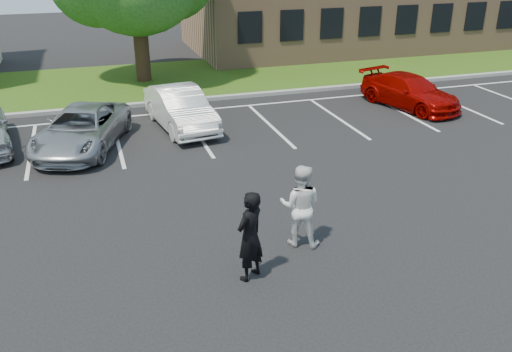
{
  "coord_description": "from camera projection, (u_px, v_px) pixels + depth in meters",
  "views": [
    {
      "loc": [
        -3.61,
        -10.25,
        6.5
      ],
      "look_at": [
        0.0,
        1.0,
        1.25
      ],
      "focal_mm": 38.0,
      "sensor_mm": 36.0,
      "label": 1
    }
  ],
  "objects": [
    {
      "name": "ground_plane",
      "position": [
        269.0,
        242.0,
        12.56
      ],
      "size": [
        90.0,
        90.0,
        0.0
      ],
      "primitive_type": "plane",
      "color": "black",
      "rests_on": "ground"
    },
    {
      "name": "curb",
      "position": [
        177.0,
        101.0,
        22.98
      ],
      "size": [
        40.0,
        0.3,
        0.15
      ],
      "primitive_type": "cube",
      "color": "gray",
      "rests_on": "ground"
    },
    {
      "name": "stall_lines",
      "position": [
        227.0,
        121.0,
        20.74
      ],
      "size": [
        34.0,
        5.36,
        0.01
      ],
      "color": "silver",
      "rests_on": "ground"
    },
    {
      "name": "car_white_sedan",
      "position": [
        180.0,
        108.0,
        19.74
      ],
      "size": [
        2.16,
        4.66,
        1.48
      ],
      "primitive_type": "imported",
      "rotation": [
        0.0,
        0.0,
        0.14
      ],
      "color": "silver",
      "rests_on": "ground"
    },
    {
      "name": "man_black_suit",
      "position": [
        250.0,
        236.0,
        10.87
      ],
      "size": [
        0.85,
        0.79,
        1.95
      ],
      "primitive_type": "imported",
      "rotation": [
        0.0,
        0.0,
        3.75
      ],
      "color": "black",
      "rests_on": "ground"
    },
    {
      "name": "man_white_shirt",
      "position": [
        300.0,
        206.0,
        12.11
      ],
      "size": [
        1.18,
        1.09,
        1.95
      ],
      "primitive_type": "imported",
      "rotation": [
        0.0,
        0.0,
        2.65
      ],
      "color": "silver",
      "rests_on": "ground"
    },
    {
      "name": "car_red_compact",
      "position": [
        410.0,
        92.0,
        22.2
      ],
      "size": [
        3.0,
        4.85,
        1.31
      ],
      "primitive_type": "imported",
      "rotation": [
        0.0,
        0.0,
        0.28
      ],
      "color": "#980502",
      "rests_on": "ground"
    },
    {
      "name": "grass_strip",
      "position": [
        162.0,
        80.0,
        26.47
      ],
      "size": [
        44.0,
        8.0,
        0.08
      ],
      "primitive_type": "cube",
      "color": "#23480D",
      "rests_on": "ground"
    },
    {
      "name": "car_silver_minivan",
      "position": [
        81.0,
        129.0,
        17.84
      ],
      "size": [
        3.8,
        5.35,
        1.35
      ],
      "primitive_type": "imported",
      "rotation": [
        0.0,
        0.0,
        -0.36
      ],
      "color": "#9DA0A4",
      "rests_on": "ground"
    }
  ]
}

